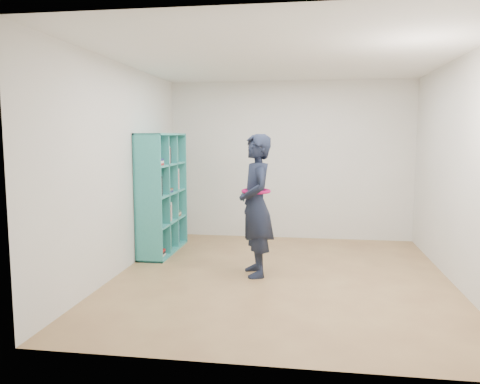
# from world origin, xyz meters

# --- Properties ---
(floor) EXTENTS (4.50, 4.50, 0.00)m
(floor) POSITION_xyz_m (0.00, 0.00, 0.00)
(floor) COLOR brown
(floor) RESTS_ON ground
(ceiling) EXTENTS (4.50, 4.50, 0.00)m
(ceiling) POSITION_xyz_m (0.00, 0.00, 2.60)
(ceiling) COLOR white
(ceiling) RESTS_ON wall_back
(wall_left) EXTENTS (0.02, 4.50, 2.60)m
(wall_left) POSITION_xyz_m (-2.00, 0.00, 1.30)
(wall_left) COLOR silver
(wall_left) RESTS_ON floor
(wall_right) EXTENTS (0.02, 4.50, 2.60)m
(wall_right) POSITION_xyz_m (2.00, 0.00, 1.30)
(wall_right) COLOR silver
(wall_right) RESTS_ON floor
(wall_back) EXTENTS (4.00, 0.02, 2.60)m
(wall_back) POSITION_xyz_m (0.00, 2.25, 1.30)
(wall_back) COLOR silver
(wall_back) RESTS_ON floor
(wall_front) EXTENTS (4.00, 0.02, 2.60)m
(wall_front) POSITION_xyz_m (0.00, -2.25, 1.30)
(wall_front) COLOR silver
(wall_front) RESTS_ON floor
(bookshelf) EXTENTS (0.38, 1.31, 1.74)m
(bookshelf) POSITION_xyz_m (-1.83, 1.01, 0.85)
(bookshelf) COLOR teal
(bookshelf) RESTS_ON floor
(person) EXTENTS (0.59, 0.73, 1.73)m
(person) POSITION_xyz_m (-0.31, 0.05, 0.87)
(person) COLOR black
(person) RESTS_ON floor
(smartphone) EXTENTS (0.06, 0.09, 0.14)m
(smartphone) POSITION_xyz_m (-0.47, 0.07, 0.98)
(smartphone) COLOR silver
(smartphone) RESTS_ON person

